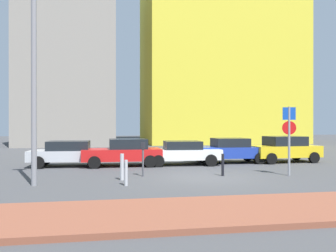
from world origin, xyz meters
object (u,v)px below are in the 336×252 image
object	(u,v)px
parked_car_silver	(69,153)
parking_sign_post	(289,132)
parked_car_blue	(229,150)
traffic_bollard_mid	(122,167)
traffic_bollard_far	(126,173)
parked_car_red	(123,152)
traffic_bollard_near	(223,165)
parking_meter	(143,154)
parked_car_white	(182,152)
street_lamp	(34,51)
parked_car_yellow	(285,149)

from	to	relation	value
parked_car_silver	parking_sign_post	size ratio (longest dim) A/B	1.36
parked_car_blue	traffic_bollard_mid	distance (m)	8.48
parking_sign_post	traffic_bollard_far	xyz separation A→B (m)	(-7.19, -1.39, -1.43)
parked_car_blue	parked_car_red	bearing A→B (deg)	-175.13
parked_car_blue	traffic_bollard_near	distance (m)	5.44
traffic_bollard_mid	parking_meter	bearing A→B (deg)	44.11
parked_car_silver	parking_sign_post	distance (m)	11.24
traffic_bollard_near	traffic_bollard_mid	size ratio (longest dim) A/B	0.90
parked_car_blue	traffic_bollard_far	xyz separation A→B (m)	(-6.38, -6.82, -0.27)
parked_car_white	street_lamp	size ratio (longest dim) A/B	0.50
parking_sign_post	parking_meter	distance (m)	6.47
parked_car_silver	traffic_bollard_near	world-z (taller)	parked_car_silver
traffic_bollard_far	parking_meter	bearing A→B (deg)	69.21
traffic_bollard_near	parked_car_red	bearing A→B (deg)	132.32
parked_car_blue	parking_sign_post	size ratio (longest dim) A/B	1.50
parked_car_white	parked_car_blue	size ratio (longest dim) A/B	0.94
parked_car_blue	traffic_bollard_far	bearing A→B (deg)	-133.07
parking_meter	traffic_bollard_near	distance (m)	3.50
parked_car_yellow	street_lamp	distance (m)	15.02
parking_sign_post	traffic_bollard_far	distance (m)	7.47
parked_car_red	parking_sign_post	size ratio (longest dim) A/B	1.39
parked_car_red	parked_car_blue	distance (m)	6.19
parked_car_silver	parked_car_white	world-z (taller)	parked_car_silver
parked_car_red	traffic_bollard_near	xyz separation A→B (m)	(4.09, -4.49, -0.28)
traffic_bollard_mid	traffic_bollard_far	bearing A→B (deg)	-86.31
parked_car_silver	parked_car_yellow	distance (m)	12.49
parked_car_blue	traffic_bollard_far	world-z (taller)	parked_car_blue
parked_car_white	traffic_bollard_far	distance (m)	7.18
parked_car_silver	parked_car_white	distance (m)	6.16
parking_sign_post	traffic_bollard_mid	distance (m)	7.41
parked_car_silver	parked_car_yellow	bearing A→B (deg)	0.19
parked_car_red	traffic_bollard_far	bearing A→B (deg)	-91.89
parking_sign_post	parked_car_red	bearing A→B (deg)	144.93
parked_car_yellow	parking_meter	distance (m)	9.97
traffic_bollard_mid	parked_car_silver	bearing A→B (deg)	116.24
parked_car_silver	traffic_bollard_mid	size ratio (longest dim) A/B	3.87
parking_meter	traffic_bollard_far	xyz separation A→B (m)	(-0.85, -2.25, -0.48)
parking_meter	traffic_bollard_far	distance (m)	2.45
parking_meter	traffic_bollard_mid	xyz separation A→B (m)	(-0.94, -0.91, -0.42)
street_lamp	traffic_bollard_far	distance (m)	5.56
traffic_bollard_far	traffic_bollard_mid	bearing A→B (deg)	93.69
parked_car_silver	street_lamp	size ratio (longest dim) A/B	0.48
parked_car_white	parking_meter	xyz separation A→B (m)	(-2.60, -4.04, 0.25)
parked_car_white	parked_car_yellow	bearing A→B (deg)	3.35
parked_car_white	traffic_bollard_near	xyz separation A→B (m)	(0.84, -4.48, -0.22)
street_lamp	traffic_bollard_near	distance (m)	8.88
parked_car_white	parked_car_blue	xyz separation A→B (m)	(2.92, 0.53, 0.04)
parked_car_silver	traffic_bollard_far	xyz separation A→B (m)	(2.69, -6.62, -0.26)
parked_car_red	parked_car_yellow	size ratio (longest dim) A/B	1.01
parking_meter	street_lamp	xyz separation A→B (m)	(-4.16, -1.66, 3.96)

